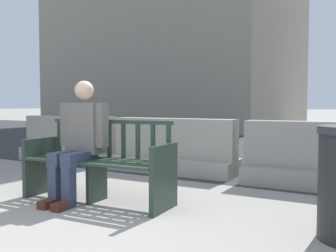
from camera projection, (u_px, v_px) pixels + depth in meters
name	position (u px, v px, depth m)	size (l,w,h in m)	color
ground_plane	(30.00, 244.00, 2.81)	(200.00, 200.00, 0.00)	gray
street_asphalt	(293.00, 143.00, 10.26)	(120.00, 12.00, 0.01)	#333335
street_bench	(98.00, 165.00, 4.06)	(1.72, 0.64, 0.88)	#28382D
seated_person	(80.00, 138.00, 4.08)	(0.59, 0.74, 1.31)	#66605B
jersey_barrier_centre	(174.00, 150.00, 5.82)	(2.03, 0.77, 0.84)	#9E998E
jersey_barrier_left	(69.00, 143.00, 6.95)	(2.01, 0.71, 0.84)	#ADA89E
jersey_barrier_right	(325.00, 162.00, 4.67)	(2.03, 0.76, 0.84)	gray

